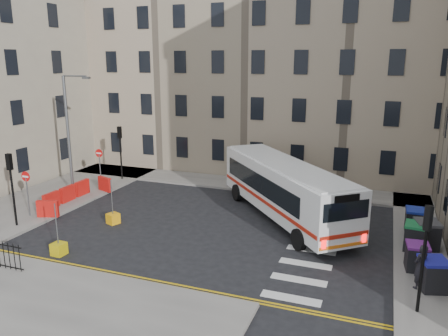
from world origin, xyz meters
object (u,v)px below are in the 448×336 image
Objects in this scene: streetlamp at (68,134)px; bollard_chevron at (59,249)px; wheelie_bin_e at (415,221)px; wheelie_bin_c at (416,236)px; wheelie_bin_b at (417,257)px; bus at (284,187)px; bollard_yellow at (113,218)px; pedestrian at (421,267)px; wheelie_bin_a at (433,274)px; wheelie_bin_d at (426,234)px.

streetlamp is 10.60m from bollard_chevron.
bollard_chevron is (-16.18, -8.71, -0.51)m from wheelie_bin_e.
wheelie_bin_c reaches higher than bollard_chevron.
wheelie_bin_b is at bearing -10.19° from streetlamp.
bus is 8.53m from wheelie_bin_b.
streetlamp reaches higher than bollard_yellow.
bus is 9.22× the size of wheelie_bin_b.
pedestrian is at bearing -7.41° from bollard_yellow.
streetlamp reaches higher than wheelie_bin_c.
pedestrian is 16.26m from bollard_chevron.
wheelie_bin_c is (21.75, -1.64, -3.52)m from streetlamp.
bollard_yellow is 4.45m from bollard_chevron.
streetlamp is at bearing 149.45° from wheelie_bin_a.
wheelie_bin_d is (22.25, -1.23, -3.49)m from streetlamp.
wheelie_bin_e is (-0.37, 6.22, 0.01)m from wheelie_bin_a.
bus is at bearing 25.69° from bollard_yellow.
wheelie_bin_a is 2.33× the size of bollard_yellow.
wheelie_bin_b is at bearing -73.75° from bus.
pedestrian is 16.19m from bollard_yellow.
wheelie_bin_e is at bearing -40.72° from bus.
bollard_yellow is (5.69, -3.55, -4.04)m from streetlamp.
wheelie_bin_a is (7.56, -6.28, -1.11)m from bus.
wheelie_bin_d is at bearing 45.58° from wheelie_bin_c.
streetlamp is 0.74× the size of bus.
bollard_chevron is (-16.59, -6.77, -0.54)m from wheelie_bin_d.
bollard_yellow is 1.00× the size of bollard_chevron.
streetlamp is at bearing 125.29° from bollard_chevron.
wheelie_bin_d reaches higher than wheelie_bin_a.
wheelie_bin_a is 1.17× the size of wheelie_bin_b.
wheelie_bin_c is at bearing -4.32° from streetlamp.
bus is 9.57m from pedestrian.
bollard_chevron is (5.66, -8.00, -4.04)m from streetlamp.
bus reaches higher than bollard_chevron.
pedestrian reaches higher than wheelie_bin_b.
bollard_yellow is at bearing 175.89° from wheelie_bin_d.
wheelie_bin_d is (0.55, 2.67, 0.09)m from wheelie_bin_b.
bus reaches higher than wheelie_bin_a.
wheelie_bin_a is 3.90m from wheelie_bin_c.
pedestrian is (21.73, -5.63, -3.25)m from streetlamp.
bus is at bearing 167.26° from wheelie_bin_c.
wheelie_bin_a is 1.06× the size of wheelie_bin_c.
wheelie_bin_e reaches higher than wheelie_bin_b.
streetlamp is at bearing 148.08° from bollard_yellow.
pedestrian reaches higher than wheelie_bin_a.
wheelie_bin_e reaches higher than bollard_yellow.
streetlamp is 7.83m from bollard_yellow.
streetlamp is 5.64× the size of wheelie_bin_d.
wheelie_bin_b is (7.05, -4.66, -1.15)m from bus.
wheelie_bin_b is 0.64× the size of pedestrian.
bollard_chevron is (-16.07, -2.37, -0.79)m from pedestrian.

